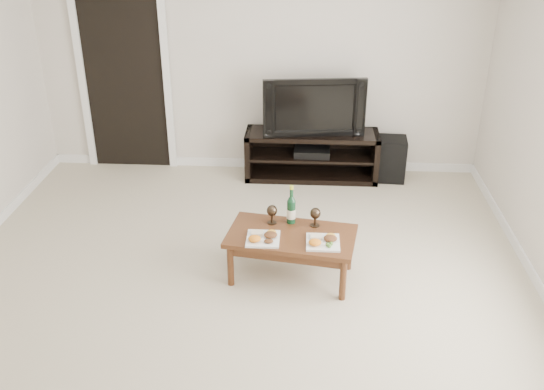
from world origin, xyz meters
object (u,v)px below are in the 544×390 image
at_px(media_console, 312,155).
at_px(coffee_table, 291,255).
at_px(television, 313,105).
at_px(subwoofer, 391,159).

xyz_separation_m(media_console, coffee_table, (-0.17, -2.04, -0.07)).
relative_size(media_console, coffee_table, 1.42).
height_order(media_console, coffee_table, media_console).
distance_m(television, subwoofer, 1.10).
bearing_deg(media_console, subwoofer, 1.10).
distance_m(media_console, subwoofer, 0.90).
xyz_separation_m(media_console, subwoofer, (0.90, 0.02, -0.03)).
height_order(television, subwoofer, television).
distance_m(media_console, television, 0.60).
height_order(television, coffee_table, television).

